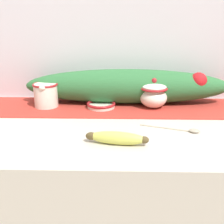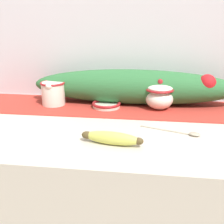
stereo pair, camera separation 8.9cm
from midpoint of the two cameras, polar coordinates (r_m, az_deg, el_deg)
name	(u,v)px [view 1 (the left image)]	position (r m, az deg, el deg)	size (l,w,h in m)	color
back_wall	(128,19)	(1.21, 0.97, 18.46)	(2.22, 0.04, 2.40)	silver
table_runner	(127,107)	(1.10, 0.78, 0.91)	(1.30, 0.26, 0.00)	#B23328
cream_pitcher	(46,94)	(1.13, -15.50, 3.51)	(0.10, 0.11, 0.10)	white
sugar_bowl	(154,94)	(1.09, 6.13, 3.53)	(0.11, 0.11, 0.12)	white
small_dish	(101,105)	(1.09, -4.59, 1.41)	(0.11, 0.11, 0.02)	white
banana	(117,138)	(0.78, -2.30, -5.35)	(0.18, 0.06, 0.04)	#CCD156
spoon	(188,130)	(0.89, 12.43, -3.70)	(0.18, 0.07, 0.01)	#A89E89
poinsettia_garland	(128,86)	(1.14, 0.98, 5.28)	(0.82, 0.15, 0.14)	#2D6B38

